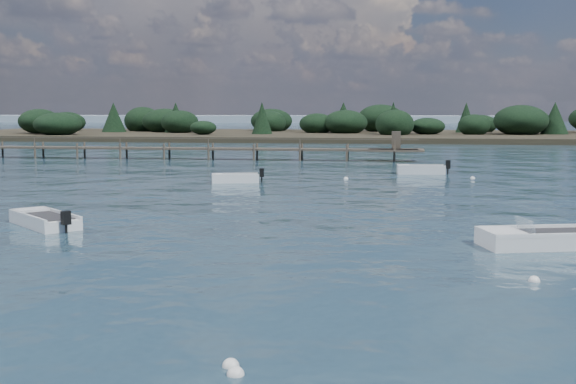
# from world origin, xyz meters

# --- Properties ---
(ground) EXTENTS (400.00, 400.00, 0.00)m
(ground) POSITION_xyz_m (0.00, 60.00, 0.00)
(ground) COLOR #182D39
(ground) RESTS_ON ground
(tender_far_grey_b) EXTENTS (3.84, 1.56, 1.30)m
(tender_far_grey_b) POSITION_xyz_m (5.68, 35.29, 0.18)
(tender_far_grey_b) COLOR silver
(tender_far_grey_b) RESTS_ON ground
(dinghy_mid_grey) EXTENTS (3.95, 3.81, 1.09)m
(dinghy_mid_grey) POSITION_xyz_m (-10.53, 9.31, 0.15)
(dinghy_mid_grey) COLOR silver
(dinghy_mid_grey) RESTS_ON ground
(dinghy_mid_white_a) EXTENTS (5.58, 3.12, 1.28)m
(dinghy_mid_white_a) POSITION_xyz_m (8.98, 7.60, 0.17)
(dinghy_mid_white_a) COLOR silver
(dinghy_mid_white_a) RESTS_ON ground
(tender_far_white) EXTENTS (3.43, 1.90, 1.15)m
(tender_far_white) POSITION_xyz_m (-6.47, 27.38, 0.16)
(tender_far_white) COLOR silver
(tender_far_white) RESTS_ON ground
(buoy_a) EXTENTS (0.32, 0.32, 0.32)m
(buoy_a) POSITION_xyz_m (0.39, -5.39, 0.00)
(buoy_a) COLOR silver
(buoy_a) RESTS_ON ground
(buoy_b) EXTENTS (0.32, 0.32, 0.32)m
(buoy_b) POSITION_xyz_m (7.27, 2.22, 0.00)
(buoy_b) COLOR silver
(buoy_b) RESTS_ON ground
(buoy_c) EXTENTS (0.32, 0.32, 0.32)m
(buoy_c) POSITION_xyz_m (-10.16, 9.48, 0.00)
(buoy_c) COLOR silver
(buoy_c) RESTS_ON ground
(buoy_e) EXTENTS (0.32, 0.32, 0.32)m
(buoy_e) POSITION_xyz_m (0.48, 30.61, 0.00)
(buoy_e) COLOR silver
(buoy_e) RESTS_ON ground
(buoy_extra_a) EXTENTS (0.32, 0.32, 0.32)m
(buoy_extra_a) POSITION_xyz_m (0.57, -5.79, 0.00)
(buoy_extra_a) COLOR silver
(buoy_extra_a) RESTS_ON ground
(buoy_extra_b) EXTENTS (0.32, 0.32, 0.32)m
(buoy_extra_b) POSITION_xyz_m (9.01, 32.12, 0.00)
(buoy_extra_b) COLOR silver
(buoy_extra_b) RESTS_ON ground
(jetty) EXTENTS (64.50, 3.20, 3.40)m
(jetty) POSITION_xyz_m (-21.74, 47.99, 0.98)
(jetty) COLOR #453D32
(jetty) RESTS_ON ground
(far_headland) EXTENTS (190.00, 40.00, 5.80)m
(far_headland) POSITION_xyz_m (25.00, 100.00, 1.96)
(far_headland) COLOR black
(far_headland) RESTS_ON ground
(distant_haze) EXTENTS (280.00, 20.00, 2.40)m
(distant_haze) POSITION_xyz_m (-90.00, 230.00, 0.00)
(distant_haze) COLOR #81909F
(distant_haze) RESTS_ON ground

